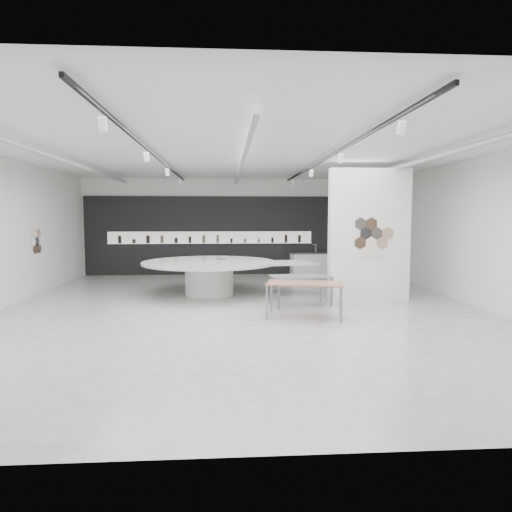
{
  "coord_description": "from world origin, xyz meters",
  "views": [
    {
      "loc": [
        -0.4,
        -11.21,
        2.32
      ],
      "look_at": [
        0.42,
        1.2,
        1.23
      ],
      "focal_mm": 32.0,
      "sensor_mm": 36.0,
      "label": 1
    }
  ],
  "objects": [
    {
      "name": "sample_table_wood",
      "position": [
        1.39,
        -1.0,
        0.75
      ],
      "size": [
        1.87,
        1.23,
        0.81
      ],
      "rotation": [
        0.0,
        0.0,
        -0.23
      ],
      "color": "#92604C",
      "rests_on": "ground"
    },
    {
      "name": "kitchen_counter",
      "position": [
        2.9,
        6.51,
        0.43
      ],
      "size": [
        1.58,
        0.76,
        1.2
      ],
      "rotation": [
        0.0,
        0.0,
        0.11
      ],
      "color": "white",
      "rests_on": "ground"
    },
    {
      "name": "back_wall_display",
      "position": [
        -0.08,
        6.93,
        1.54
      ],
      "size": [
        11.8,
        0.27,
        3.1
      ],
      "color": "black",
      "rests_on": "ground"
    },
    {
      "name": "room",
      "position": [
        -0.09,
        -0.0,
        2.07
      ],
      "size": [
        12.02,
        14.02,
        3.82
      ],
      "color": "beige",
      "rests_on": "ground"
    },
    {
      "name": "display_island",
      "position": [
        -0.81,
        2.18,
        0.65
      ],
      "size": [
        5.35,
        4.37,
        1.0
      ],
      "rotation": [
        0.0,
        0.0,
        0.12
      ],
      "color": "white",
      "rests_on": "ground"
    },
    {
      "name": "partition_column",
      "position": [
        3.5,
        1.0,
        1.8
      ],
      "size": [
        2.2,
        0.38,
        3.6
      ],
      "color": "white",
      "rests_on": "ground"
    },
    {
      "name": "sample_table_stone",
      "position": [
        1.53,
        0.39,
        0.72
      ],
      "size": [
        1.65,
        1.06,
        0.78
      ],
      "rotation": [
        0.0,
        0.0,
        0.21
      ],
      "color": "slate",
      "rests_on": "ground"
    }
  ]
}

